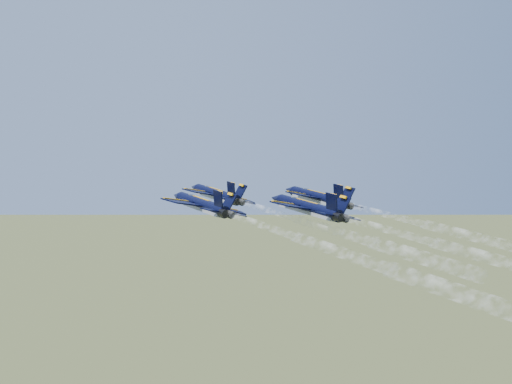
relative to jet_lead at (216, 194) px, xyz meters
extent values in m
cylinder|color=black|center=(0.12, -0.29, 0.03)|extent=(6.26, 12.13, 1.88)
cone|color=black|center=(-2.58, 6.55, 0.03)|extent=(2.63, 2.93, 1.88)
ellipsoid|color=black|center=(-0.94, 2.68, 0.53)|extent=(1.79, 2.46, 0.94)
cube|color=gray|center=(0.00, -0.34, -0.56)|extent=(5.40, 10.80, 0.70)
cube|color=black|center=(-2.49, -2.12, 0.61)|extent=(5.97, 5.66, 1.31)
cube|color=#F4A80C|center=(-3.05, -0.65, 0.70)|extent=(4.17, 3.53, 1.31)
cube|color=black|center=(3.24, 0.14, -0.73)|extent=(5.47, 3.29, 1.31)
cube|color=#F4A80C|center=(2.68, 1.62, -0.64)|extent=(5.15, 0.64, 1.31)
cube|color=black|center=(0.51, -6.45, 0.45)|extent=(2.75, 2.72, 0.64)
cube|color=black|center=(4.05, -5.05, -0.38)|extent=(2.40, 1.50, 0.64)
cube|color=black|center=(1.58, -5.33, 1.47)|extent=(1.11, 2.04, 2.42)
cube|color=black|center=(3.01, -4.76, 1.14)|extent=(2.00, 2.39, 2.16)
cylinder|color=black|center=(2.12, -6.51, 0.03)|extent=(1.54, 1.48, 1.21)
cylinder|color=black|center=(2.88, -6.21, -0.15)|extent=(1.54, 1.48, 1.21)
cylinder|color=black|center=(-3.98, -15.57, 0.03)|extent=(6.26, 12.13, 1.88)
cone|color=black|center=(-6.68, -8.72, 0.03)|extent=(2.63, 2.93, 1.88)
ellipsoid|color=black|center=(-5.03, -12.59, 0.53)|extent=(1.79, 2.46, 0.94)
cube|color=gray|center=(-4.09, -15.61, -0.56)|extent=(5.40, 10.80, 0.70)
cube|color=black|center=(-6.59, -17.40, 0.61)|extent=(5.97, 5.66, 1.31)
cube|color=#F4A80C|center=(-7.15, -15.92, 0.70)|extent=(4.17, 3.53, 1.31)
cube|color=black|center=(-0.85, -15.13, -0.73)|extent=(5.47, 3.29, 1.31)
cube|color=#F4A80C|center=(-1.41, -13.66, -0.64)|extent=(5.15, 0.64, 1.31)
cube|color=black|center=(-3.59, -21.73, 0.45)|extent=(2.75, 2.72, 0.64)
cube|color=black|center=(-0.05, -20.33, -0.38)|extent=(2.40, 1.50, 0.64)
cube|color=black|center=(-2.52, -20.61, 1.47)|extent=(1.11, 2.04, 2.42)
cube|color=black|center=(-1.08, -20.04, 1.14)|extent=(2.00, 2.39, 2.16)
cylinder|color=black|center=(-1.98, -21.79, 0.03)|extent=(1.54, 1.48, 1.21)
cylinder|color=black|center=(-1.22, -21.49, -0.15)|extent=(1.54, 1.48, 1.21)
cylinder|color=black|center=(14.05, -8.31, 0.03)|extent=(6.26, 12.13, 1.88)
cone|color=black|center=(11.35, -1.46, 0.03)|extent=(2.63, 2.93, 1.88)
ellipsoid|color=black|center=(13.00, -5.33, 0.53)|extent=(1.79, 2.46, 0.94)
cube|color=gray|center=(13.93, -8.35, -0.56)|extent=(5.40, 10.80, 0.70)
cube|color=black|center=(11.44, -10.14, 0.61)|extent=(5.97, 5.66, 1.31)
cube|color=#F4A80C|center=(10.88, -8.66, 0.70)|extent=(4.17, 3.53, 1.31)
cube|color=black|center=(17.17, -7.87, -0.73)|extent=(5.47, 3.29, 1.31)
cube|color=#F4A80C|center=(16.61, -6.40, -0.64)|extent=(5.15, 0.64, 1.31)
cube|color=black|center=(14.44, -14.47, 0.45)|extent=(2.75, 2.72, 0.64)
cube|color=black|center=(17.98, -13.07, -0.38)|extent=(2.40, 1.50, 0.64)
cube|color=black|center=(15.51, -13.35, 1.47)|extent=(1.11, 2.04, 2.42)
cube|color=black|center=(16.94, -12.78, 1.14)|extent=(2.00, 2.39, 2.16)
cylinder|color=black|center=(16.05, -14.53, 0.03)|extent=(1.54, 1.48, 1.21)
cylinder|color=black|center=(16.81, -14.23, -0.15)|extent=(1.54, 1.48, 1.21)
cylinder|color=black|center=(8.76, -22.22, 0.03)|extent=(6.26, 12.13, 1.88)
cone|color=black|center=(6.05, -15.38, 0.03)|extent=(2.63, 2.93, 1.88)
ellipsoid|color=black|center=(7.70, -19.25, 0.53)|extent=(1.79, 2.46, 0.94)
cube|color=gray|center=(8.64, -22.27, -0.56)|extent=(5.40, 10.80, 0.70)
cube|color=black|center=(6.14, -24.05, 0.61)|extent=(5.97, 5.66, 1.31)
cube|color=#F4A80C|center=(5.58, -22.58, 0.70)|extent=(4.17, 3.53, 1.31)
cube|color=black|center=(11.88, -21.79, -0.73)|extent=(5.47, 3.29, 1.31)
cube|color=#F4A80C|center=(11.32, -20.32, -0.64)|extent=(5.15, 0.64, 1.31)
cube|color=black|center=(9.14, -28.39, 0.45)|extent=(2.75, 2.72, 0.64)
cube|color=black|center=(12.68, -26.99, -0.38)|extent=(2.40, 1.50, 0.64)
cube|color=black|center=(10.21, -27.27, 1.47)|extent=(1.11, 2.04, 2.42)
cube|color=black|center=(11.65, -26.70, 1.14)|extent=(2.00, 2.39, 2.16)
cylinder|color=black|center=(10.75, -28.45, 0.03)|extent=(1.54, 1.48, 1.21)
cylinder|color=black|center=(11.51, -28.15, -0.15)|extent=(1.54, 1.48, 1.21)
cylinder|color=white|center=(5.31, -13.43, 0.03)|extent=(6.66, 14.90, 0.99)
cylinder|color=white|center=(10.72, -27.14, 0.03)|extent=(7.01, 15.04, 1.37)
cylinder|color=white|center=(16.13, -40.85, 0.03)|extent=(7.42, 15.20, 1.81)
cylinder|color=white|center=(1.21, -28.70, 0.03)|extent=(6.66, 14.90, 0.99)
cylinder|color=white|center=(6.62, -42.42, 0.03)|extent=(7.01, 15.04, 1.37)
cylinder|color=white|center=(12.04, -56.13, 0.03)|extent=(7.42, 15.20, 1.81)
cylinder|color=white|center=(19.24, -21.44, 0.03)|extent=(6.66, 14.90, 0.99)
cylinder|color=white|center=(24.65, -35.16, 0.03)|extent=(7.01, 15.04, 1.37)
cylinder|color=white|center=(13.94, -35.36, 0.03)|extent=(6.66, 14.90, 0.99)
cylinder|color=white|center=(19.35, -49.07, 0.03)|extent=(7.01, 15.04, 1.37)
camera|label=1|loc=(-14.96, -108.66, 9.37)|focal=50.00mm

